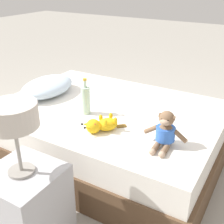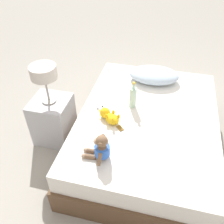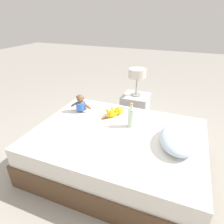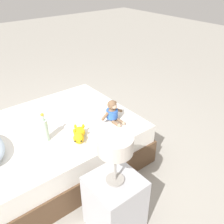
% 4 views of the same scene
% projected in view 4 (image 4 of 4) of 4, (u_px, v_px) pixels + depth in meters
% --- Properties ---
extents(ground_plane, '(16.00, 16.00, 0.00)m').
position_uv_depth(ground_plane, '(53.00, 164.00, 2.74)').
color(ground_plane, '#9E998E').
extents(bed, '(1.34, 1.83, 0.47)m').
position_uv_depth(bed, '(50.00, 147.00, 2.62)').
color(bed, brown).
rests_on(bed, ground_plane).
extents(plush_monkey, '(0.23, 0.29, 0.24)m').
position_uv_depth(plush_monkey, '(113.00, 113.00, 2.56)').
color(plush_monkey, brown).
rests_on(plush_monkey, bed).
extents(plush_yellow_creature, '(0.30, 0.24, 0.10)m').
position_uv_depth(plush_yellow_creature, '(79.00, 134.00, 2.32)').
color(plush_yellow_creature, yellow).
rests_on(plush_yellow_creature, bed).
extents(glass_bottle, '(0.07, 0.07, 0.29)m').
position_uv_depth(glass_bottle, '(45.00, 130.00, 2.27)').
color(glass_bottle, '#B2D1B7').
rests_on(glass_bottle, bed).
extents(nightstand, '(0.38, 0.38, 0.51)m').
position_uv_depth(nightstand, '(115.00, 203.00, 1.98)').
color(nightstand, '#B2B2B7').
rests_on(nightstand, ground_plane).
extents(bedside_lamp, '(0.25, 0.25, 0.40)m').
position_uv_depth(bedside_lamp, '(115.00, 146.00, 1.68)').
color(bedside_lamp, gray).
rests_on(bedside_lamp, nightstand).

